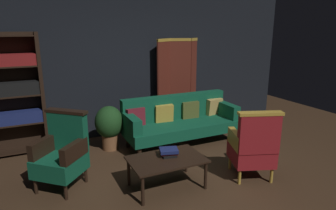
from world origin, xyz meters
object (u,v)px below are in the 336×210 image
folding_screen (188,81)px  book_red_leather (169,153)px  armchair_gilt_accent (253,146)px  armchair_wing_left (62,152)px  potted_plant (109,125)px  book_navy_cloth (169,150)px  coffee_table (167,162)px  velvet_couch (180,119)px  bookshelf (15,93)px  book_black_cloth (169,155)px

folding_screen → book_red_leather: size_ratio=8.32×
armchair_gilt_accent → book_red_leather: armchair_gilt_accent is taller
armchair_gilt_accent → book_red_leather: (-1.16, 0.36, -0.03)m
armchair_wing_left → potted_plant: bearing=47.6°
book_navy_cloth → potted_plant: bearing=105.4°
folding_screen → coffee_table: 2.85m
velvet_couch → book_red_leather: bearing=-123.0°
bookshelf → book_navy_cloth: bearing=-47.7°
velvet_couch → book_black_cloth: bearing=-123.0°
bookshelf → folding_screen: bearing=3.1°
potted_plant → book_navy_cloth: 1.61m
book_black_cloth → bookshelf: bearing=132.3°
armchair_gilt_accent → book_navy_cloth: size_ratio=4.27×
book_black_cloth → book_navy_cloth: bearing=0.0°
armchair_gilt_accent → potted_plant: size_ratio=1.32×
book_red_leather → book_navy_cloth: 0.04m
velvet_couch → book_black_cloth: velvet_couch is taller
coffee_table → book_red_leather: (0.06, 0.07, 0.09)m
potted_plant → book_red_leather: potted_plant is taller
velvet_couch → coffee_table: 1.64m
armchair_gilt_accent → bookshelf: bearing=141.5°
coffee_table → folding_screen: bearing=55.4°
book_black_cloth → book_navy_cloth: size_ratio=0.76×
velvet_couch → potted_plant: 1.29m
potted_plant → book_navy_cloth: (0.43, -1.55, 0.04)m
coffee_table → book_navy_cloth: 0.16m
book_red_leather → velvet_couch: bearing=57.0°
folding_screen → coffee_table: (-1.58, -2.29, -0.61)m
armchair_wing_left → book_red_leather: armchair_wing_left is taller
armchair_wing_left → armchair_gilt_accent: bearing=-20.6°
coffee_table → potted_plant: 1.66m
bookshelf → velvet_couch: (2.70, -0.74, -0.61)m
velvet_couch → potted_plant: velvet_couch is taller
folding_screen → book_red_leather: (-1.52, -2.22, -0.52)m
armchair_wing_left → book_black_cloth: armchair_wing_left is taller
folding_screen → book_black_cloth: 2.75m
book_navy_cloth → folding_screen: bearing=55.7°
velvet_couch → armchair_gilt_accent: bearing=-79.4°
folding_screen → coffee_table: size_ratio=1.90×
book_red_leather → coffee_table: bearing=-133.2°
bookshelf → velvet_couch: size_ratio=0.97×
book_red_leather → folding_screen: bearing=55.7°
armchair_gilt_accent → book_red_leather: size_ratio=4.56×
book_red_leather → book_navy_cloth: bearing=0.0°
book_red_leather → potted_plant: bearing=105.4°
folding_screen → velvet_couch: (-0.67, -0.92, -0.53)m
book_red_leather → armchair_gilt_accent: bearing=-17.3°
velvet_couch → book_navy_cloth: bearing=-123.0°
coffee_table → book_navy_cloth: (0.06, 0.07, 0.13)m
potted_plant → book_black_cloth: 1.61m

